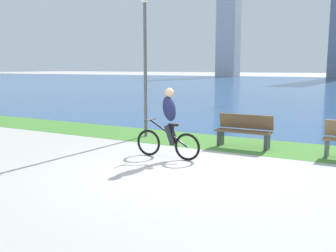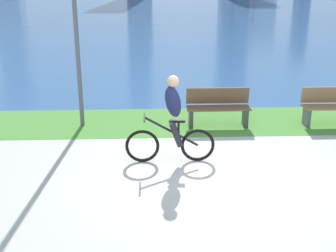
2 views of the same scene
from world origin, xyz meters
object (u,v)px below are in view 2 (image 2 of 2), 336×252
bench_far_along_path (218,107)px  lamppost_tall (74,4)px  cyclist_lead (172,120)px  bench_near_path (334,106)px

bench_far_along_path → lamppost_tall: (-3.24, 0.14, 2.36)m
bench_far_along_path → lamppost_tall: lamppost_tall is taller
cyclist_lead → lamppost_tall: lamppost_tall is taller
bench_near_path → bench_far_along_path: size_ratio=1.00×
bench_near_path → lamppost_tall: bearing=178.4°
bench_far_along_path → lamppost_tall: 4.01m
bench_far_along_path → cyclist_lead: bearing=-120.0°
lamppost_tall → bench_near_path: bearing=-1.6°
cyclist_lead → bench_far_along_path: 2.44m
bench_far_along_path → lamppost_tall: bearing=177.5°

